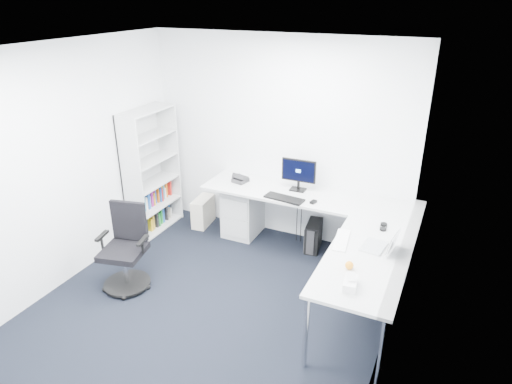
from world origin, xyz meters
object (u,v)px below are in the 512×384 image
at_px(task_chair, 123,250).
at_px(monitor, 298,175).
at_px(l_desk, 297,235).
at_px(bookshelf, 152,171).
at_px(laptop, 375,238).

distance_m(task_chair, monitor, 2.31).
relative_size(l_desk, monitor, 6.16).
distance_m(l_desk, monitor, 0.77).
relative_size(bookshelf, task_chair, 1.76).
bearing_deg(task_chair, laptop, 2.27).
distance_m(bookshelf, task_chair, 1.50).
bearing_deg(bookshelf, l_desk, -1.32).
bearing_deg(bookshelf, laptop, -11.34).
distance_m(l_desk, task_chair, 2.07).
bearing_deg(laptop, l_desk, 156.91).
bearing_deg(bookshelf, task_chair, -67.31).
height_order(bookshelf, task_chair, bookshelf).
distance_m(l_desk, laptop, 1.28).
relative_size(bookshelf, monitor, 3.90).
relative_size(monitor, laptop, 1.44).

